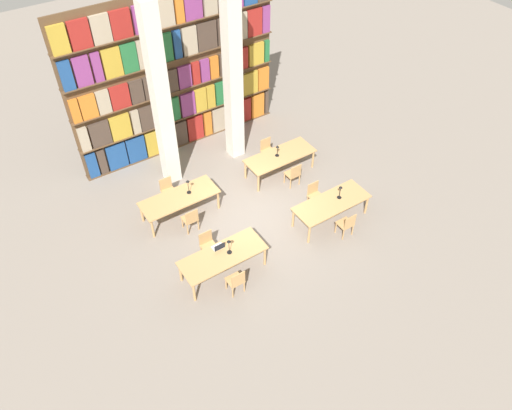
{
  "coord_description": "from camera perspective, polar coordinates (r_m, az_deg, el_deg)",
  "views": [
    {
      "loc": [
        -5.84,
        -9.03,
        11.0
      ],
      "look_at": [
        0.0,
        -0.13,
        0.66
      ],
      "focal_mm": 35.0,
      "sensor_mm": 36.0,
      "label": 1
    }
  ],
  "objects": [
    {
      "name": "desk_lamp_2",
      "position": [
        15.04,
        -7.78,
        2.37
      ],
      "size": [
        0.14,
        0.14,
        0.5
      ],
      "color": "black",
      "rests_on": "reading_table_2"
    },
    {
      "name": "laptop",
      "position": [
        13.59,
        -4.31,
        -4.8
      ],
      "size": [
        0.32,
        0.22,
        0.21
      ],
      "rotation": [
        0.0,
        0.0,
        3.14
      ],
      "color": "silver",
      "rests_on": "reading_table_0"
    },
    {
      "name": "ground_plane",
      "position": [
        15.38,
        -0.26,
        -1.5
      ],
      "size": [
        40.0,
        40.0,
        0.0
      ],
      "primitive_type": "plane",
      "color": "gray"
    },
    {
      "name": "chair_7",
      "position": [
        17.18,
        1.31,
        6.33
      ],
      "size": [
        0.42,
        0.4,
        0.87
      ],
      "rotation": [
        0.0,
        0.0,
        3.14
      ],
      "color": "tan",
      "rests_on": "ground_plane"
    },
    {
      "name": "desk_lamp_1",
      "position": [
        14.96,
        9.62,
        1.72
      ],
      "size": [
        0.14,
        0.14,
        0.47
      ],
      "color": "black",
      "rests_on": "reading_table_1"
    },
    {
      "name": "chair_2",
      "position": [
        14.8,
        10.33,
        -2.14
      ],
      "size": [
        0.42,
        0.4,
        0.87
      ],
      "color": "tan",
      "rests_on": "ground_plane"
    },
    {
      "name": "chair_0",
      "position": [
        13.23,
        -2.28,
        -8.64
      ],
      "size": [
        0.42,
        0.4,
        0.87
      ],
      "color": "tan",
      "rests_on": "ground_plane"
    },
    {
      "name": "reading_table_2",
      "position": [
        15.2,
        -8.75,
        0.71
      ],
      "size": [
        2.38,
        0.94,
        0.74
      ],
      "color": "tan",
      "rests_on": "ground_plane"
    },
    {
      "name": "pillar_left",
      "position": [
        15.23,
        -10.83,
        11.65
      ],
      "size": [
        0.48,
        0.48,
        6.0
      ],
      "color": "silver",
      "rests_on": "ground_plane"
    },
    {
      "name": "bookshelf_bank",
      "position": [
        17.02,
        -9.01,
        14.19
      ],
      "size": [
        7.31,
        0.35,
        5.5
      ],
      "color": "brown",
      "rests_on": "ground_plane"
    },
    {
      "name": "chair_5",
      "position": [
        15.85,
        -10.03,
        1.7
      ],
      "size": [
        0.42,
        0.4,
        0.87
      ],
      "rotation": [
        0.0,
        0.0,
        3.14
      ],
      "color": "tan",
      "rests_on": "ground_plane"
    },
    {
      "name": "chair_3",
      "position": [
        15.57,
        6.73,
        1.2
      ],
      "size": [
        0.42,
        0.4,
        0.87
      ],
      "rotation": [
        0.0,
        0.0,
        3.14
      ],
      "color": "tan",
      "rests_on": "ground_plane"
    },
    {
      "name": "chair_1",
      "position": [
        14.08,
        -5.51,
        -4.52
      ],
      "size": [
        0.42,
        0.4,
        0.87
      ],
      "rotation": [
        0.0,
        0.0,
        3.14
      ],
      "color": "tan",
      "rests_on": "ground_plane"
    },
    {
      "name": "reading_table_1",
      "position": [
        15.04,
        8.62,
        0.14
      ],
      "size": [
        2.38,
        0.94,
        0.74
      ],
      "color": "tan",
      "rests_on": "ground_plane"
    },
    {
      "name": "reading_table_0",
      "position": [
        13.5,
        -3.83,
        -5.9
      ],
      "size": [
        2.38,
        0.94,
        0.74
      ],
      "color": "tan",
      "rests_on": "ground_plane"
    },
    {
      "name": "pillar_center",
      "position": [
        16.16,
        -2.67,
        14.42
      ],
      "size": [
        0.48,
        0.48,
        6.0
      ],
      "color": "silver",
      "rests_on": "ground_plane"
    },
    {
      "name": "chair_6",
      "position": [
        16.24,
        4.3,
        3.58
      ],
      "size": [
        0.42,
        0.4,
        0.87
      ],
      "color": "tan",
      "rests_on": "ground_plane"
    },
    {
      "name": "reading_table_3",
      "position": [
        16.57,
        2.75,
        5.52
      ],
      "size": [
        2.38,
        0.94,
        0.74
      ],
      "color": "tan",
      "rests_on": "ground_plane"
    },
    {
      "name": "desk_lamp_0",
      "position": [
        13.24,
        -3.11,
        -4.49
      ],
      "size": [
        0.14,
        0.14,
        0.5
      ],
      "color": "black",
      "rests_on": "reading_table_0"
    },
    {
      "name": "desk_lamp_3",
      "position": [
        16.33,
        2.46,
        6.42
      ],
      "size": [
        0.14,
        0.14,
        0.41
      ],
      "color": "black",
      "rests_on": "reading_table_3"
    },
    {
      "name": "chair_4",
      "position": [
        14.83,
        -7.49,
        -1.58
      ],
      "size": [
        0.42,
        0.4,
        0.87
      ],
      "color": "tan",
      "rests_on": "ground_plane"
    }
  ]
}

